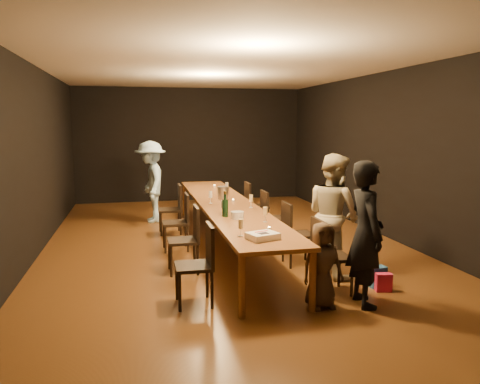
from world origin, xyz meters
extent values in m
plane|color=#4B2B12|center=(0.00, 0.00, 0.00)|extent=(10.00, 10.00, 0.00)
cube|color=black|center=(0.00, 5.00, 1.50)|extent=(6.00, 0.04, 3.00)
cube|color=black|center=(0.00, -5.00, 1.50)|extent=(6.00, 0.04, 3.00)
cube|color=black|center=(-3.00, 0.00, 1.50)|extent=(0.04, 10.00, 3.00)
cube|color=black|center=(3.00, 0.00, 1.50)|extent=(0.04, 10.00, 3.00)
cube|color=silver|center=(0.00, 0.00, 3.00)|extent=(6.00, 10.00, 0.04)
cube|color=brown|center=(0.00, 0.00, 0.72)|extent=(0.90, 6.00, 0.05)
cylinder|color=brown|center=(-0.40, -2.90, 0.35)|extent=(0.08, 0.08, 0.70)
cylinder|color=brown|center=(0.40, -2.90, 0.35)|extent=(0.08, 0.08, 0.70)
cylinder|color=brown|center=(-0.40, 2.90, 0.35)|extent=(0.08, 0.08, 0.70)
cylinder|color=brown|center=(0.40, 2.90, 0.35)|extent=(0.08, 0.08, 0.70)
imported|color=black|center=(1.05, -2.83, 0.83)|extent=(0.45, 0.64, 1.66)
imported|color=tan|center=(1.15, -1.73, 0.84)|extent=(0.85, 0.97, 1.67)
imported|color=#9AC6EE|center=(-1.15, 2.36, 0.85)|extent=(0.71, 1.15, 1.71)
imported|color=#3F3023|center=(0.55, -2.81, 0.49)|extent=(0.50, 0.34, 0.98)
cube|color=#E32255|center=(1.50, -2.50, 0.11)|extent=(0.21, 0.14, 0.23)
cube|color=#255CA3|center=(1.50, -2.34, 0.13)|extent=(0.23, 0.17, 0.27)
cube|color=white|center=(-0.06, -2.50, 0.79)|extent=(0.40, 0.35, 0.08)
cube|color=black|center=(-0.06, -2.53, 0.83)|extent=(0.13, 0.12, 0.00)
cube|color=red|center=(-0.06, -2.43, 0.83)|extent=(0.17, 0.08, 0.00)
cylinder|color=silver|center=(-0.10, -1.31, 0.80)|extent=(0.19, 0.19, 0.10)
cylinder|color=silver|center=(0.03, 0.47, 0.86)|extent=(0.24, 0.24, 0.22)
cylinder|color=#B2B7B2|center=(0.15, -2.04, 0.77)|extent=(0.05, 0.05, 0.03)
cylinder|color=#B2B7B2|center=(0.15, 0.16, 0.77)|extent=(0.05, 0.05, 0.03)
cylinder|color=#B2B7B2|center=(0.15, 2.06, 0.77)|extent=(0.05, 0.05, 0.03)
camera|label=1|loc=(-1.47, -7.55, 2.07)|focal=35.00mm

